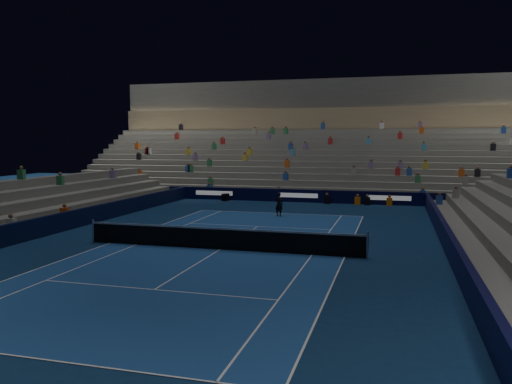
% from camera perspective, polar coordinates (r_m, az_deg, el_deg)
% --- Properties ---
extents(ground, '(90.00, 90.00, 0.00)m').
position_cam_1_polar(ground, '(22.84, -4.03, -6.44)').
color(ground, '#0C2449').
rests_on(ground, ground).
extents(court_surface, '(10.97, 23.77, 0.01)m').
position_cam_1_polar(court_surface, '(22.84, -4.03, -6.43)').
color(court_surface, navy).
rests_on(court_surface, ground).
extents(sponsor_barrier_far, '(44.00, 0.25, 1.00)m').
position_cam_1_polar(sponsor_barrier_far, '(40.47, 4.71, -0.42)').
color(sponsor_barrier_far, black).
rests_on(sponsor_barrier_far, ground).
extents(sponsor_barrier_east, '(0.25, 37.00, 1.00)m').
position_cam_1_polar(sponsor_barrier_east, '(21.60, 21.18, -6.17)').
color(sponsor_barrier_east, '#080933').
rests_on(sponsor_barrier_east, ground).
extents(sponsor_barrier_west, '(0.25, 37.00, 1.00)m').
position_cam_1_polar(sponsor_barrier_west, '(27.49, -23.52, -3.78)').
color(sponsor_barrier_west, black).
rests_on(sponsor_barrier_west, ground).
extents(grandstand_main, '(44.00, 15.20, 11.20)m').
position_cam_1_polar(grandstand_main, '(49.53, 6.77, 4.01)').
color(grandstand_main, slate).
rests_on(grandstand_main, ground).
extents(tennis_net, '(12.90, 0.10, 1.10)m').
position_cam_1_polar(tennis_net, '(22.74, -4.04, -5.20)').
color(tennis_net, '#B2B2B7').
rests_on(tennis_net, ground).
extents(tennis_player, '(0.65, 0.53, 1.55)m').
position_cam_1_polar(tennis_player, '(32.67, 2.57, -1.39)').
color(tennis_player, black).
rests_on(tennis_player, ground).
extents(broadcast_camera, '(0.55, 0.94, 0.58)m').
position_cam_1_polar(broadcast_camera, '(41.26, -3.45, -0.57)').
color(broadcast_camera, black).
rests_on(broadcast_camera, ground).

